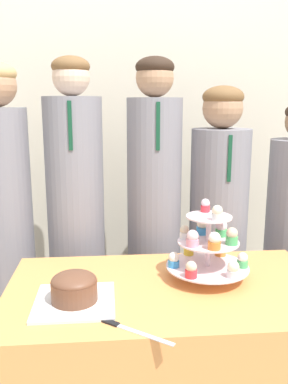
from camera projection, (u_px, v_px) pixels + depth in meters
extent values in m
cube|color=beige|center=(142.00, 112.00, 2.48)|extent=(9.00, 0.06, 2.70)
cube|color=#EF9951|center=(167.00, 373.00, 1.59)|extent=(1.21, 0.68, 0.73)
cube|color=white|center=(75.00, 301.00, 1.39)|extent=(0.27, 0.27, 0.01)
cylinder|color=brown|center=(74.00, 291.00, 1.38)|extent=(0.16, 0.16, 0.07)
ellipsoid|color=brown|center=(74.00, 280.00, 1.37)|extent=(0.15, 0.15, 0.06)
cube|color=silver|center=(145.00, 335.00, 1.19)|extent=(0.16, 0.13, 0.00)
cube|color=black|center=(107.00, 322.00, 1.27)|extent=(0.08, 0.07, 0.01)
cylinder|color=silver|center=(208.00, 247.00, 1.56)|extent=(0.02, 0.02, 0.25)
cylinder|color=silver|center=(207.00, 266.00, 1.58)|extent=(0.32, 0.32, 0.01)
cylinder|color=silver|center=(208.00, 242.00, 1.56)|extent=(0.24, 0.24, 0.01)
cylinder|color=silver|center=(209.00, 217.00, 1.54)|extent=(0.17, 0.17, 0.01)
cylinder|color=#4CB766|center=(242.00, 264.00, 1.56)|extent=(0.04, 0.04, 0.03)
sphere|color=white|center=(243.00, 257.00, 1.56)|extent=(0.04, 0.04, 0.04)
cylinder|color=orange|center=(220.00, 252.00, 1.68)|extent=(0.05, 0.05, 0.03)
sphere|color=#F4E5C6|center=(221.00, 246.00, 1.68)|extent=(0.04, 0.04, 0.04)
cylinder|color=yellow|center=(189.00, 251.00, 1.69)|extent=(0.04, 0.04, 0.03)
sphere|color=silver|center=(189.00, 246.00, 1.69)|extent=(0.04, 0.04, 0.04)
cylinder|color=#3893DB|center=(174.00, 264.00, 1.57)|extent=(0.04, 0.04, 0.03)
sphere|color=white|center=(174.00, 257.00, 1.56)|extent=(0.04, 0.04, 0.04)
cylinder|color=#E5333D|center=(191.00, 274.00, 1.47)|extent=(0.04, 0.04, 0.03)
sphere|color=beige|center=(191.00, 267.00, 1.46)|extent=(0.04, 0.04, 0.04)
cylinder|color=white|center=(233.00, 274.00, 1.47)|extent=(0.05, 0.05, 0.03)
sphere|color=#F4E5C6|center=(233.00, 267.00, 1.47)|extent=(0.04, 0.04, 0.04)
cylinder|color=white|center=(184.00, 235.00, 1.58)|extent=(0.04, 0.04, 0.03)
sphere|color=beige|center=(185.00, 230.00, 1.58)|extent=(0.04, 0.04, 0.04)
cylinder|color=pink|center=(192.00, 243.00, 1.50)|extent=(0.05, 0.05, 0.03)
sphere|color=silver|center=(193.00, 236.00, 1.49)|extent=(0.04, 0.04, 0.04)
cylinder|color=orange|center=(214.00, 245.00, 1.47)|extent=(0.05, 0.05, 0.03)
sphere|color=white|center=(215.00, 238.00, 1.46)|extent=(0.04, 0.04, 0.04)
cylinder|color=#4CB766|center=(232.00, 240.00, 1.52)|extent=(0.05, 0.05, 0.03)
sphere|color=beige|center=(232.00, 233.00, 1.51)|extent=(0.04, 0.04, 0.04)
cylinder|color=#4CB766|center=(221.00, 232.00, 1.62)|extent=(0.05, 0.05, 0.03)
sphere|color=silver|center=(221.00, 226.00, 1.61)|extent=(0.05, 0.05, 0.05)
cylinder|color=#3893DB|center=(202.00, 230.00, 1.64)|extent=(0.05, 0.05, 0.03)
sphere|color=#F4E5C6|center=(202.00, 224.00, 1.64)|extent=(0.04, 0.04, 0.04)
cylinder|color=#E5333D|center=(205.00, 209.00, 1.60)|extent=(0.04, 0.04, 0.02)
sphere|color=silver|center=(205.00, 203.00, 1.59)|extent=(0.03, 0.03, 0.03)
cylinder|color=white|center=(217.00, 217.00, 1.48)|extent=(0.04, 0.04, 0.03)
sphere|color=#F4E5C6|center=(217.00, 210.00, 1.47)|extent=(0.04, 0.04, 0.04)
cylinder|color=gray|center=(7.00, 247.00, 2.05)|extent=(0.27, 0.27, 1.38)
cylinder|color=gray|center=(77.00, 240.00, 2.07)|extent=(0.28, 0.28, 1.43)
sphere|color=beige|center=(71.00, 77.00, 1.90)|extent=(0.18, 0.18, 0.18)
ellipsoid|color=brown|center=(71.00, 66.00, 1.89)|extent=(0.18, 0.18, 0.10)
cube|color=#14472D|center=(70.00, 126.00, 1.81)|extent=(0.02, 0.01, 0.22)
cylinder|color=gray|center=(154.00, 238.00, 2.11)|extent=(0.27, 0.27, 1.43)
sphere|color=tan|center=(155.00, 78.00, 1.94)|extent=(0.18, 0.18, 0.18)
ellipsoid|color=#332319|center=(155.00, 67.00, 1.93)|extent=(0.19, 0.19, 0.10)
cube|color=#14472D|center=(158.00, 126.00, 1.85)|extent=(0.02, 0.01, 0.22)
cylinder|color=gray|center=(217.00, 250.00, 2.16)|extent=(0.30, 0.30, 1.28)
sphere|color=tan|center=(223.00, 108.00, 2.00)|extent=(0.20, 0.20, 0.20)
ellipsoid|color=brown|center=(223.00, 97.00, 1.99)|extent=(0.20, 0.20, 0.11)
cube|color=#14472D|center=(230.00, 159.00, 1.90)|extent=(0.02, 0.01, 0.22)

